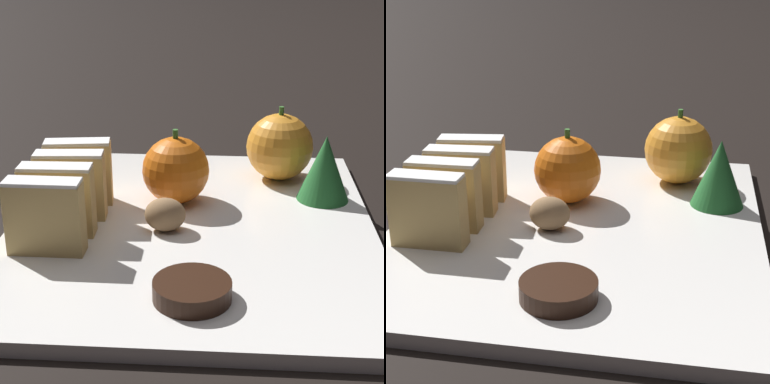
% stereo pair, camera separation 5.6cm
% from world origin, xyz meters
% --- Properties ---
extents(ground_plane, '(6.00, 6.00, 0.00)m').
position_xyz_m(ground_plane, '(0.00, 0.00, 0.00)').
color(ground_plane, black).
extents(serving_platter, '(0.32, 0.38, 0.01)m').
position_xyz_m(serving_platter, '(0.00, 0.00, 0.01)').
color(serving_platter, white).
rests_on(serving_platter, ground_plane).
extents(stollen_slice_front, '(0.06, 0.02, 0.06)m').
position_xyz_m(stollen_slice_front, '(-0.11, -0.06, 0.04)').
color(stollen_slice_front, tan).
rests_on(stollen_slice_front, serving_platter).
extents(stollen_slice_second, '(0.06, 0.02, 0.06)m').
position_xyz_m(stollen_slice_second, '(-0.11, -0.03, 0.04)').
color(stollen_slice_second, tan).
rests_on(stollen_slice_second, serving_platter).
extents(stollen_slice_third, '(0.06, 0.02, 0.06)m').
position_xyz_m(stollen_slice_third, '(-0.11, 0.01, 0.04)').
color(stollen_slice_third, tan).
rests_on(stollen_slice_third, serving_platter).
extents(stollen_slice_fourth, '(0.06, 0.03, 0.06)m').
position_xyz_m(stollen_slice_fourth, '(-0.11, 0.04, 0.04)').
color(stollen_slice_fourth, tan).
rests_on(stollen_slice_fourth, serving_platter).
extents(orange_near, '(0.07, 0.07, 0.08)m').
position_xyz_m(orange_near, '(0.08, 0.12, 0.05)').
color(orange_near, orange).
rests_on(orange_near, serving_platter).
extents(orange_far, '(0.06, 0.06, 0.07)m').
position_xyz_m(orange_far, '(-0.02, 0.05, 0.04)').
color(orange_far, orange).
rests_on(orange_far, serving_platter).
extents(walnut, '(0.04, 0.03, 0.03)m').
position_xyz_m(walnut, '(-0.02, -0.02, 0.03)').
color(walnut, '#8E6B47').
rests_on(walnut, serving_platter).
extents(chocolate_cookie, '(0.06, 0.06, 0.01)m').
position_xyz_m(chocolate_cookie, '(0.01, -0.13, 0.02)').
color(chocolate_cookie, black).
rests_on(chocolate_cookie, serving_platter).
extents(evergreen_sprig, '(0.05, 0.05, 0.06)m').
position_xyz_m(evergreen_sprig, '(0.12, 0.06, 0.04)').
color(evergreen_sprig, '#23662D').
rests_on(evergreen_sprig, serving_platter).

